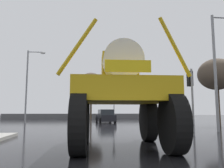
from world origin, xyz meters
TOP-DOWN VIEW (x-y plane):
  - ground_plane at (0.00, 18.00)m, footprint 120.00×120.00m
  - oversize_sprayer at (0.48, 4.79)m, footprint 4.10×5.13m
  - sedan_ahead at (1.38, 23.31)m, footprint 2.23×4.26m
  - traffic_signal_near_right at (4.89, 8.28)m, footprint 0.24×0.54m
  - traffic_signal_far_left at (2.44, 23.98)m, footprint 0.24×0.55m
  - streetlight_near_right at (7.74, 10.26)m, footprint 2.24×0.24m
  - streetlight_far_left at (-7.47, 22.60)m, footprint 2.01×0.24m
  - bare_tree_right at (11.20, 16.11)m, footprint 3.44×3.44m
  - bare_tree_far_center at (-0.19, 35.53)m, footprint 4.22×4.22m
  - roadside_barrier at (0.00, 37.24)m, footprint 31.05×0.24m

SIDE VIEW (x-z plane):
  - ground_plane at x=0.00m, z-range 0.00..0.00m
  - roadside_barrier at x=0.00m, z-range 0.00..0.90m
  - sedan_ahead at x=1.38m, z-range -0.05..1.47m
  - oversize_sprayer at x=0.48m, z-range -0.24..3.98m
  - traffic_signal_near_right at x=4.89m, z-range 0.83..4.44m
  - traffic_signal_far_left at x=2.44m, z-range 0.92..4.94m
  - streetlight_near_right at x=7.74m, z-range 0.49..8.24m
  - streetlight_far_left at x=-7.47m, z-range 0.46..8.70m
  - bare_tree_right at x=11.20m, z-range 1.61..7.81m
  - bare_tree_far_center at x=-0.19m, z-range 2.17..10.16m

